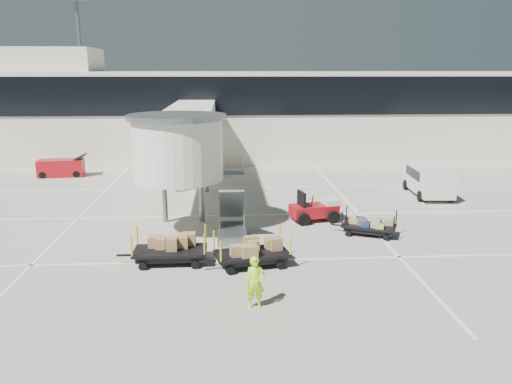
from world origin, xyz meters
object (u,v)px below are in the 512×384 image
box_cart_far (169,250)px  box_cart_near (254,252)px  belt_loader (61,168)px  baggage_tug (315,210)px  minivan (428,178)px  suitcase_cart (370,226)px  ground_worker (255,282)px

box_cart_far → box_cart_near: bearing=-8.9°
box_cart_far → belt_loader: 21.48m
baggage_tug → minivan: 10.07m
suitcase_cart → box_cart_near: size_ratio=0.83×
ground_worker → box_cart_far: bearing=124.1°
suitcase_cart → box_cart_near: box_cart_near is taller
box_cart_far → baggage_tug: bearing=38.0°
suitcase_cart → belt_loader: (-20.05, 15.60, 0.21)m
baggage_tug → belt_loader: (-17.75, 12.96, 0.05)m
baggage_tug → ground_worker: 10.93m
ground_worker → baggage_tug: bearing=64.8°
suitcase_cart → box_cart_far: 10.18m
baggage_tug → box_cart_far: bearing=-153.9°
minivan → box_cart_far: bearing=-140.7°
box_cart_far → belt_loader: size_ratio=1.02×
suitcase_cart → belt_loader: 25.41m
baggage_tug → ground_worker: bearing=-123.3°
baggage_tug → suitcase_cart: baggage_tug is taller
box_cart_near → suitcase_cart: bearing=19.3°
suitcase_cart → box_cart_near: bearing=-124.3°
suitcase_cart → minivan: bearing=76.6°
ground_worker → belt_loader: (-13.84, 23.17, -0.27)m
box_cart_near → box_cart_far: size_ratio=1.01×
box_cart_near → belt_loader: (-13.99, 19.34, 0.06)m
box_cart_near → belt_loader: 23.87m
box_cart_near → ground_worker: ground_worker is taller
ground_worker → belt_loader: 26.99m
belt_loader → box_cart_near: bearing=-59.1°
suitcase_cart → box_cart_far: (-9.67, -3.20, 0.12)m
suitcase_cart → ground_worker: ground_worker is taller
belt_loader → ground_worker: bearing=-64.2°
box_cart_far → minivan: minivan is taller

